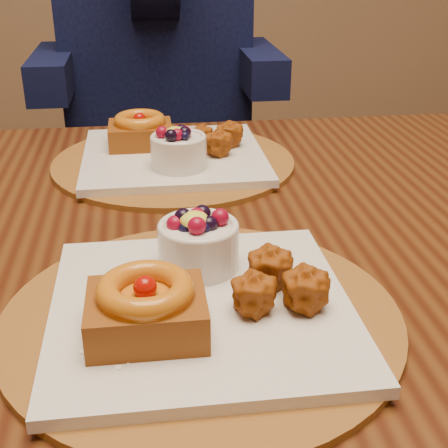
# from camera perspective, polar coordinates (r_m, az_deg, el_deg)

# --- Properties ---
(dining_table) EXTENTS (1.60, 0.90, 0.76)m
(dining_table) POSITION_cam_1_polar(r_m,az_deg,el_deg) (0.83, -3.51, -4.73)
(dining_table) COLOR #321409
(dining_table) RESTS_ON ground
(place_setting_near) EXTENTS (0.38, 0.38, 0.08)m
(place_setting_near) POSITION_cam_1_polar(r_m,az_deg,el_deg) (0.59, -2.36, -6.78)
(place_setting_near) COLOR #5F3712
(place_setting_near) RESTS_ON dining_table
(place_setting_far) EXTENTS (0.38, 0.38, 0.08)m
(place_setting_far) POSITION_cam_1_polar(r_m,az_deg,el_deg) (0.99, -4.76, 6.57)
(place_setting_far) COLOR #5F3712
(place_setting_far) RESTS_ON dining_table
(chair_far) EXTENTS (0.49, 0.49, 0.84)m
(chair_far) POSITION_cam_1_polar(r_m,az_deg,el_deg) (1.69, -5.43, 3.41)
(chair_far) COLOR black
(chair_far) RESTS_ON ground
(diner) EXTENTS (0.54, 0.51, 0.88)m
(diner) POSITION_cam_1_polar(r_m,az_deg,el_deg) (1.54, -6.48, 19.52)
(diner) COLOR black
(diner) RESTS_ON ground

